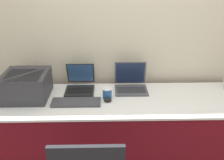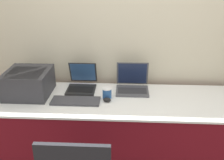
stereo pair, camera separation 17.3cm
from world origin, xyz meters
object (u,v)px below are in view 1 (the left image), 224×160
printer (26,85)px  laptop_left (80,84)px  laptop_right (131,84)px  external_keyboard (76,102)px  coffee_cup (107,93)px  mouse (108,100)px

printer → laptop_left: size_ratio=1.25×
printer → laptop_left: bearing=18.9°
printer → laptop_right: (1.00, 0.16, -0.07)m
laptop_left → external_keyboard: (-0.01, -0.31, -0.04)m
printer → laptop_right: laptop_right is taller
printer → external_keyboard: bearing=-16.2°
laptop_left → coffee_cup: size_ratio=3.29×
laptop_right → coffee_cup: bearing=-140.5°
printer → laptop_left: (0.49, 0.17, -0.08)m
coffee_cup → mouse: coffee_cup is taller
laptop_right → coffee_cup: size_ratio=3.13×
external_keyboard → coffee_cup: bearing=18.6°
laptop_left → laptop_right: (0.52, -0.01, 0.00)m
external_keyboard → coffee_cup: (0.28, 0.10, 0.04)m
coffee_cup → printer: bearing=176.8°
laptop_left → mouse: 0.40m
printer → coffee_cup: (0.76, -0.04, -0.08)m
laptop_left → external_keyboard: laptop_left is taller
printer → coffee_cup: bearing=-3.2°
printer → external_keyboard: size_ratio=0.94×
laptop_right → mouse: 0.36m
printer → coffee_cup: 0.77m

